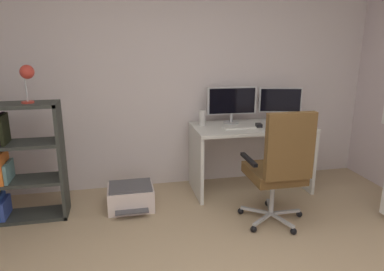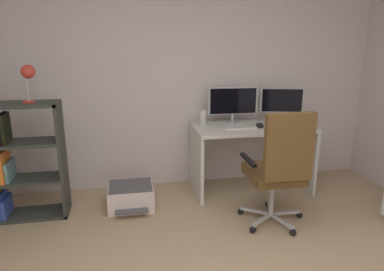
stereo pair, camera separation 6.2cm
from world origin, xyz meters
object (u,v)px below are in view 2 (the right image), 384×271
(desk, at_px, (252,144))
(keyboard, at_px, (240,127))
(monitor_main, at_px, (233,102))
(monitor_secondary, at_px, (282,102))
(desk_lamp, at_px, (28,75))
(computer_mouse, at_px, (260,126))
(desktop_speaker, at_px, (203,118))
(bookshelf, at_px, (6,163))
(printer, at_px, (131,196))
(office_chair, at_px, (279,166))

(desk, relative_size, keyboard, 3.86)
(monitor_main, distance_m, monitor_secondary, 0.59)
(monitor_secondary, bearing_deg, desk, -157.30)
(monitor_main, xyz_separation_m, desk_lamp, (-2.04, -0.37, 0.38))
(computer_mouse, relative_size, desktop_speaker, 0.59)
(computer_mouse, bearing_deg, bookshelf, -167.70)
(computer_mouse, relative_size, printer, 0.22)
(keyboard, relative_size, printer, 0.74)
(printer, bearing_deg, desk, 9.04)
(monitor_main, xyz_separation_m, computer_mouse, (0.24, -0.24, -0.23))
(desktop_speaker, relative_size, printer, 0.37)
(keyboard, height_order, desktop_speaker, desktop_speaker)
(office_chair, height_order, bookshelf, bookshelf)
(monitor_secondary, distance_m, keyboard, 0.67)
(monitor_secondary, distance_m, printer, 2.01)
(desk_lamp, bearing_deg, desktop_speaker, 10.99)
(monitor_main, relative_size, office_chair, 0.51)
(printer, bearing_deg, monitor_secondary, 12.31)
(keyboard, bearing_deg, printer, -175.44)
(monitor_main, relative_size, printer, 1.23)
(monitor_secondary, relative_size, office_chair, 0.44)
(monitor_main, bearing_deg, monitor_secondary, 0.01)
(desk_lamp, bearing_deg, keyboard, 3.38)
(desktop_speaker, bearing_deg, monitor_main, 7.60)
(computer_mouse, bearing_deg, desktop_speaker, 171.47)
(desk, height_order, computer_mouse, computer_mouse)
(desk, bearing_deg, office_chair, -94.14)
(bookshelf, xyz_separation_m, desk_lamp, (0.29, 0.00, 0.82))
(printer, bearing_deg, desk_lamp, 179.10)
(monitor_main, height_order, keyboard, monitor_main)
(desk_lamp, bearing_deg, computer_mouse, 3.39)
(monitor_secondary, bearing_deg, desktop_speaker, -177.12)
(monitor_secondary, xyz_separation_m, printer, (-1.78, -0.39, -0.86))
(desk, distance_m, desk_lamp, 2.38)
(bookshelf, bearing_deg, keyboard, 2.98)
(monitor_main, bearing_deg, desktop_speaker, -172.40)
(desk, bearing_deg, desktop_speaker, 167.31)
(monitor_secondary, relative_size, desktop_speaker, 2.87)
(computer_mouse, xyz_separation_m, desktop_speaker, (-0.60, 0.19, 0.07))
(printer, bearing_deg, keyboard, 6.42)
(desk, relative_size, printer, 2.84)
(keyboard, distance_m, desk_lamp, 2.14)
(desk_lamp, bearing_deg, printer, -0.90)
(office_chair, distance_m, bookshelf, 2.53)
(computer_mouse, distance_m, bookshelf, 2.58)
(monitor_secondary, relative_size, bookshelf, 0.43)
(computer_mouse, xyz_separation_m, desk_lamp, (-2.28, -0.14, 0.61))
(monitor_secondary, xyz_separation_m, keyboard, (-0.58, -0.25, -0.22))
(desk, height_order, monitor_secondary, monitor_secondary)
(desk, bearing_deg, printer, -170.96)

